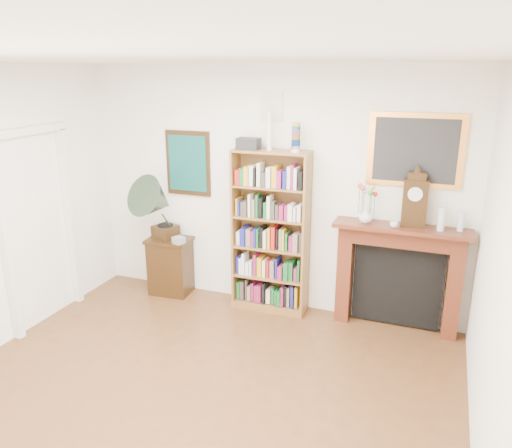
{
  "coord_description": "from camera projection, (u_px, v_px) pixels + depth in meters",
  "views": [
    {
      "loc": [
        1.83,
        -2.79,
        2.74
      ],
      "look_at": [
        0.16,
        1.6,
        1.27
      ],
      "focal_mm": 35.0,
      "sensor_mm": 36.0,
      "label": 1
    }
  ],
  "objects": [
    {
      "name": "room",
      "position": [
        154.0,
        268.0,
        3.51
      ],
      "size": [
        4.51,
        5.01,
        2.81
      ],
      "color": "#5A301B",
      "rests_on": "ground"
    },
    {
      "name": "door_casing",
      "position": [
        38.0,
        212.0,
        5.37
      ],
      "size": [
        0.08,
        1.02,
        2.17
      ],
      "color": "white",
      "rests_on": "left_wall"
    },
    {
      "name": "teal_poster",
      "position": [
        188.0,
        163.0,
        6.01
      ],
      "size": [
        0.58,
        0.04,
        0.78
      ],
      "color": "black",
      "rests_on": "back_wall"
    },
    {
      "name": "small_picture",
      "position": [
        271.0,
        106.0,
        5.44
      ],
      "size": [
        0.26,
        0.04,
        0.3
      ],
      "color": "white",
      "rests_on": "back_wall"
    },
    {
      "name": "gilt_painting",
      "position": [
        415.0,
        150.0,
        5.03
      ],
      "size": [
        0.95,
        0.04,
        0.75
      ],
      "color": "gold",
      "rests_on": "back_wall"
    },
    {
      "name": "bookshelf",
      "position": [
        270.0,
        223.0,
        5.67
      ],
      "size": [
        0.88,
        0.33,
        2.18
      ],
      "rotation": [
        0.0,
        0.0,
        0.02
      ],
      "color": "brown",
      "rests_on": "floor"
    },
    {
      "name": "side_cabinet",
      "position": [
        171.0,
        266.0,
        6.29
      ],
      "size": [
        0.56,
        0.42,
        0.72
      ],
      "primitive_type": "cube",
      "rotation": [
        0.0,
        0.0,
        0.07
      ],
      "color": "black",
      "rests_on": "floor"
    },
    {
      "name": "fireplace",
      "position": [
        399.0,
        268.0,
        5.35
      ],
      "size": [
        1.4,
        0.34,
        1.18
      ],
      "rotation": [
        0.0,
        0.0,
        0.01
      ],
      "color": "#502012",
      "rests_on": "floor"
    },
    {
      "name": "gramophone",
      "position": [
        158.0,
        203.0,
        5.95
      ],
      "size": [
        0.66,
        0.75,
        0.85
      ],
      "rotation": [
        0.0,
        0.0,
        -0.26
      ],
      "color": "black",
      "rests_on": "side_cabinet"
    },
    {
      "name": "cd_stack",
      "position": [
        179.0,
        240.0,
        6.01
      ],
      "size": [
        0.16,
        0.16,
        0.08
      ],
      "primitive_type": "cube",
      "rotation": [
        0.0,
        0.0,
        -0.39
      ],
      "color": "#ADACB8",
      "rests_on": "side_cabinet"
    },
    {
      "name": "mantel_clock",
      "position": [
        415.0,
        201.0,
        5.07
      ],
      "size": [
        0.25,
        0.15,
        0.57
      ],
      "rotation": [
        0.0,
        0.0,
        0.05
      ],
      "color": "black",
      "rests_on": "fireplace"
    },
    {
      "name": "flower_vase",
      "position": [
        366.0,
        215.0,
        5.25
      ],
      "size": [
        0.16,
        0.16,
        0.16
      ],
      "primitive_type": "imported",
      "rotation": [
        0.0,
        0.0,
        -0.05
      ],
      "color": "silver",
      "rests_on": "fireplace"
    },
    {
      "name": "teacup",
      "position": [
        394.0,
        224.0,
        5.11
      ],
      "size": [
        0.11,
        0.11,
        0.07
      ],
      "primitive_type": "imported",
      "rotation": [
        0.0,
        0.0,
        0.4
      ],
      "color": "silver",
      "rests_on": "fireplace"
    },
    {
      "name": "bottle_left",
      "position": [
        441.0,
        219.0,
        4.98
      ],
      "size": [
        0.07,
        0.07,
        0.24
      ],
      "primitive_type": "cylinder",
      "color": "silver",
      "rests_on": "fireplace"
    },
    {
      "name": "bottle_right",
      "position": [
        461.0,
        221.0,
        4.98
      ],
      "size": [
        0.06,
        0.06,
        0.2
      ],
      "primitive_type": "cylinder",
      "color": "silver",
      "rests_on": "fireplace"
    }
  ]
}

